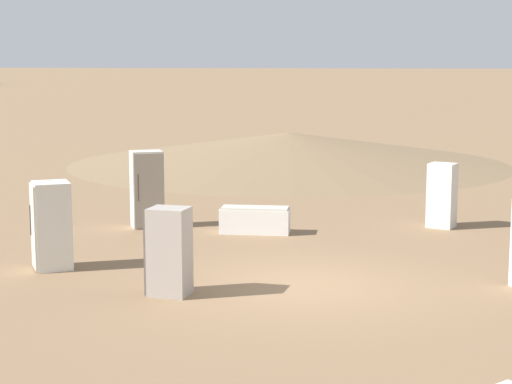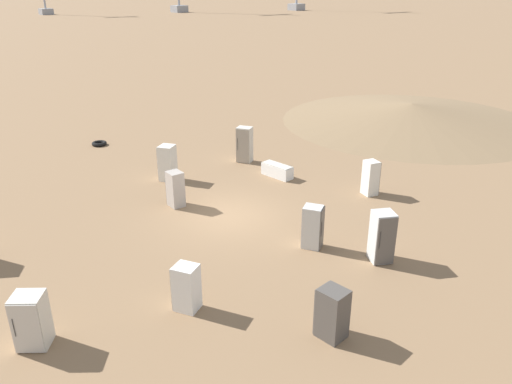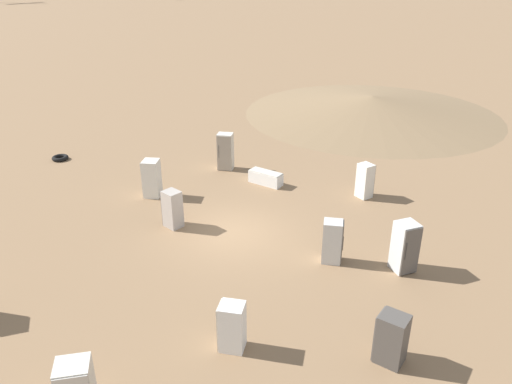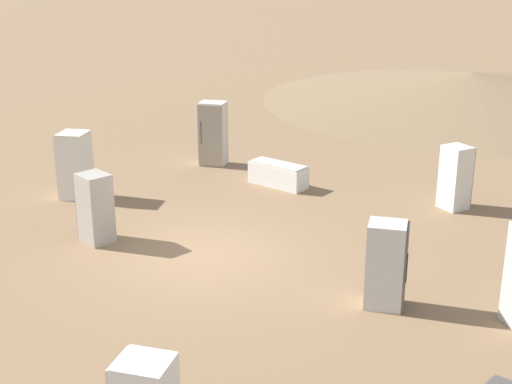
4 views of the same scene
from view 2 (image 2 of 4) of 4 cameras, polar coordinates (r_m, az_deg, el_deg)
name	(u,v)px [view 2 (image 2 of 4)]	position (r m, az deg, el deg)	size (l,w,h in m)	color
ground_plane	(228,215)	(20.76, -3.26, -2.69)	(1000.00, 1000.00, 0.00)	#846647
dirt_mound	(411,113)	(36.14, 17.29, 8.65)	(17.55, 17.55, 1.25)	#7F6647
discarded_fridge_0	(175,189)	(21.59, -9.21, 0.36)	(0.61, 0.74, 1.55)	#A89E93
discarded_fridge_1	(31,321)	(14.75, -24.30, -13.27)	(1.07, 1.06, 1.55)	beige
discarded_fridge_3	(167,163)	(24.50, -10.10, 3.30)	(0.99, 1.00, 1.73)	silver
discarded_fridge_4	(332,313)	(13.97, 8.67, -13.55)	(0.70, 0.82, 1.49)	#4C4742
discarded_fridge_5	(186,288)	(14.99, -7.98, -10.77)	(0.85, 0.90, 1.45)	white
discarded_fridge_6	(245,145)	(26.59, -1.32, 5.44)	(0.92, 0.96, 1.89)	beige
discarded_fridge_7	(313,227)	(18.14, 6.52, -3.99)	(0.85, 0.90, 1.60)	silver
discarded_fridge_8	(371,178)	(23.05, 12.98, 1.60)	(0.75, 0.76, 1.59)	silver
discarded_fridge_9	(277,170)	(24.72, 2.44, 2.47)	(0.74, 1.70, 0.63)	white
discarded_fridge_10	(382,237)	(17.66, 14.21, -5.00)	(0.96, 0.98, 1.83)	silver
scrap_tire	(99,144)	(30.97, -17.48, 5.31)	(0.86, 0.86, 0.21)	black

